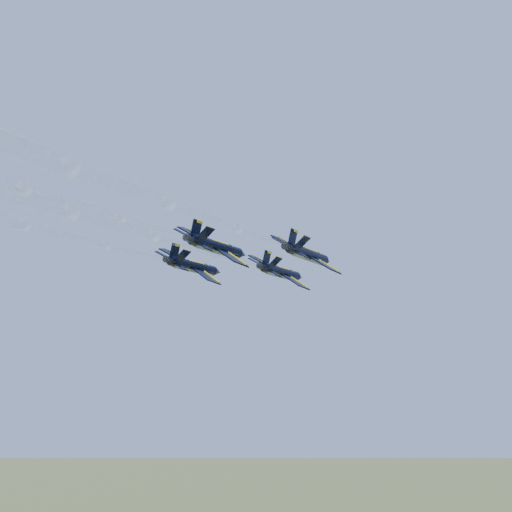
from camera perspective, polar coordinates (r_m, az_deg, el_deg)
The scene contains 6 objects.
jet_lead at distance 113.73m, azimuth 2.06°, elevation -1.32°, with size 10.31×15.35×6.34m.
jet_left at distance 109.24m, azimuth -4.98°, elevation -0.84°, with size 10.31×15.35×6.34m.
jet_right at distance 100.61m, azimuth 4.21°, elevation 0.10°, with size 10.31×15.35×6.34m.
jet_slot at distance 95.70m, azimuth -3.12°, elevation 0.71°, with size 10.31×15.35×6.34m.
smoke_trail_lead at distance 77.01m, azimuth -11.70°, elevation 4.10°, with size 6.23×57.06×2.62m.
smoke_trail_right at distance 63.67m, azimuth -11.21°, elevation 7.49°, with size 6.23×57.06×2.62m.
Camera 1 is at (57.31, -89.65, 71.96)m, focal length 50.00 mm.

